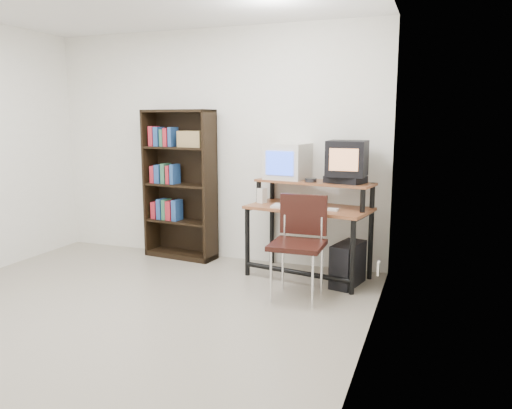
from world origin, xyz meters
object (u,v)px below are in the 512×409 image
(crt_monitor, at_px, (288,162))
(bookshelf, at_px, (181,183))
(crt_tv, at_px, (347,158))
(school_chair, at_px, (300,235))
(pc_tower, at_px, (348,264))
(computer_desk, at_px, (310,211))

(crt_monitor, xyz_separation_m, bookshelf, (-1.30, 0.04, -0.28))
(crt_tv, bearing_deg, school_chair, -114.69)
(bookshelf, bearing_deg, crt_monitor, 4.85)
(school_chair, bearing_deg, pc_tower, 49.11)
(pc_tower, distance_m, bookshelf, 2.16)
(crt_monitor, height_order, pc_tower, crt_monitor)
(computer_desk, bearing_deg, bookshelf, -177.88)
(crt_tv, distance_m, bookshelf, 1.98)
(pc_tower, bearing_deg, computer_desk, 176.13)
(crt_tv, xyz_separation_m, school_chair, (-0.30, -0.64, -0.65))
(computer_desk, xyz_separation_m, pc_tower, (0.43, -0.14, -0.48))
(computer_desk, distance_m, school_chair, 0.59)
(crt_monitor, xyz_separation_m, crt_tv, (0.65, -0.14, 0.06))
(crt_tv, bearing_deg, computer_desk, -169.85)
(bookshelf, bearing_deg, crt_tv, 1.32)
(computer_desk, height_order, pc_tower, computer_desk)
(crt_tv, xyz_separation_m, bookshelf, (-1.95, 0.17, -0.34))
(crt_monitor, bearing_deg, crt_tv, -4.69)
(computer_desk, bearing_deg, crt_monitor, 156.69)
(crt_tv, bearing_deg, bookshelf, 175.44)
(school_chair, distance_m, bookshelf, 1.86)
(computer_desk, distance_m, bookshelf, 1.62)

